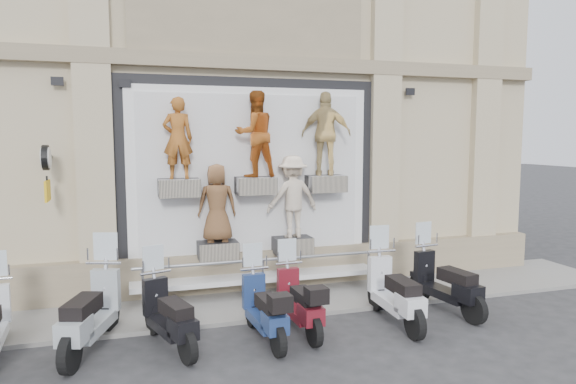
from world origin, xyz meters
name	(u,v)px	position (x,y,z in m)	size (l,w,h in m)	color
ground	(294,342)	(0.00, 0.00, 0.00)	(90.00, 90.00, 0.00)	#2B2B2E
sidewalk	(262,301)	(0.00, 2.10, 0.04)	(16.00, 2.20, 0.08)	gray
building	(218,41)	(0.00, 7.00, 6.00)	(14.00, 8.60, 12.00)	tan
shop_vitrine	(260,180)	(0.13, 2.74, 2.43)	(5.60, 0.83, 4.30)	black
guard_rail	(263,281)	(0.00, 2.00, 0.47)	(5.06, 0.10, 0.93)	#9EA0A5
clock_sign_bracket	(46,166)	(-3.90, 2.47, 2.80)	(0.10, 0.80, 1.02)	black
scooter_c	(90,296)	(-3.11, 0.61, 0.87)	(0.62, 2.14, 1.74)	#91989D
scooter_d	(168,301)	(-1.95, 0.34, 0.77)	(0.55, 1.90, 1.54)	black
scooter_e	(264,296)	(-0.44, 0.21, 0.75)	(0.54, 1.85, 1.50)	navy
scooter_f	(299,289)	(0.22, 0.40, 0.75)	(0.54, 1.85, 1.50)	maroon
scooter_g	(395,278)	(1.96, 0.25, 0.83)	(0.60, 2.05, 1.67)	silver
scooter_h	(446,270)	(3.20, 0.55, 0.82)	(0.59, 2.01, 1.64)	black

